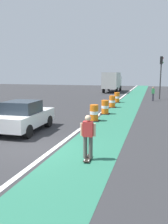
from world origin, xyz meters
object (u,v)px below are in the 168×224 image
object	(u,v)px
traffic_barrel_mid	(105,107)
traffic_light_corner	(161,70)
traffic_barrel_far	(117,98)
parked_sedan_nearest	(24,116)
pedestrian_crossing	(153,93)
skateboarder_on_lane	(88,136)
traffic_barrel_back	(112,102)
delivery_truck_down_block	(112,81)
traffic_barrel_front	(94,113)

from	to	relation	value
traffic_barrel_mid	traffic_light_corner	size ratio (longest dim) A/B	0.21
traffic_barrel_far	traffic_light_corner	distance (m)	7.16
parked_sedan_nearest	pedestrian_crossing	xyz separation A→B (m)	(6.69, 16.59, 0.03)
traffic_barrel_far	skateboarder_on_lane	bearing A→B (deg)	-84.96
traffic_barrel_back	traffic_barrel_far	xyz separation A→B (m)	(-0.13, 3.82, 0.00)
traffic_barrel_far	pedestrian_crossing	xyz separation A→B (m)	(3.73, 2.41, 0.33)
traffic_barrel_far	delivery_truck_down_block	size ratio (longest dim) A/B	0.14
traffic_barrel_mid	traffic_barrel_far	distance (m)	7.52
traffic_barrel_front	traffic_barrel_far	distance (m)	10.35
traffic_barrel_back	traffic_barrel_far	bearing A→B (deg)	91.98
traffic_barrel_mid	pedestrian_crossing	bearing A→B (deg)	70.42
skateboarder_on_lane	parked_sedan_nearest	bearing A→B (deg)	144.51
parked_sedan_nearest	traffic_barrel_front	xyz separation A→B (m)	(2.98, 3.82, -0.30)
traffic_barrel_far	delivery_truck_down_block	distance (m)	14.12
skateboarder_on_lane	delivery_truck_down_block	size ratio (longest dim) A/B	0.22
traffic_barrel_mid	traffic_barrel_back	bearing A→B (deg)	91.00
traffic_barrel_mid	pedestrian_crossing	xyz separation A→B (m)	(3.53, 9.93, 0.33)
skateboarder_on_lane	pedestrian_crossing	world-z (taller)	skateboarder_on_lane
traffic_barrel_back	delivery_truck_down_block	bearing A→B (deg)	99.65
skateboarder_on_lane	traffic_barrel_far	world-z (taller)	skateboarder_on_lane
delivery_truck_down_block	traffic_light_corner	size ratio (longest dim) A/B	1.50
pedestrian_crossing	traffic_barrel_far	bearing A→B (deg)	-147.08
parked_sedan_nearest	traffic_barrel_far	xyz separation A→B (m)	(2.96, 14.17, -0.30)
traffic_barrel_front	traffic_barrel_back	xyz separation A→B (m)	(0.11, 6.53, 0.00)
delivery_truck_down_block	traffic_light_corner	distance (m)	11.80
traffic_barrel_front	traffic_barrel_mid	xyz separation A→B (m)	(0.17, 2.83, 0.00)
parked_sedan_nearest	traffic_barrel_back	size ratio (longest dim) A/B	3.80
parked_sedan_nearest	traffic_barrel_back	distance (m)	10.80
skateboarder_on_lane	delivery_truck_down_block	bearing A→B (deg)	98.03
parked_sedan_nearest	traffic_barrel_back	world-z (taller)	parked_sedan_nearest
traffic_barrel_front	traffic_light_corner	world-z (taller)	traffic_light_corner
traffic_barrel_far	delivery_truck_down_block	bearing A→B (deg)	101.73
traffic_barrel_back	pedestrian_crossing	size ratio (longest dim) A/B	0.68
traffic_barrel_back	pedestrian_crossing	world-z (taller)	pedestrian_crossing
traffic_barrel_front	traffic_barrel_back	world-z (taller)	same
delivery_truck_down_block	parked_sedan_nearest	bearing A→B (deg)	-90.21
parked_sedan_nearest	traffic_barrel_front	size ratio (longest dim) A/B	3.80
skateboarder_on_lane	traffic_barrel_far	bearing A→B (deg)	95.04
traffic_barrel_front	delivery_truck_down_block	xyz separation A→B (m)	(-2.88, 24.11, 1.31)
skateboarder_on_lane	traffic_barrel_front	bearing A→B (deg)	102.13
skateboarder_on_lane	traffic_barrel_mid	distance (m)	9.95
skateboarder_on_lane	traffic_light_corner	world-z (taller)	traffic_light_corner
parked_sedan_nearest	traffic_light_corner	size ratio (longest dim) A/B	0.81
traffic_barrel_far	pedestrian_crossing	size ratio (longest dim) A/B	0.68
parked_sedan_nearest	delivery_truck_down_block	xyz separation A→B (m)	(0.10, 27.93, 1.01)
skateboarder_on_lane	pedestrian_crossing	xyz separation A→B (m)	(2.20, 19.79, -0.05)
skateboarder_on_lane	traffic_barrel_front	distance (m)	7.20
traffic_light_corner	pedestrian_crossing	bearing A→B (deg)	-108.94
parked_sedan_nearest	pedestrian_crossing	world-z (taller)	parked_sedan_nearest
parked_sedan_nearest	traffic_barrel_mid	world-z (taller)	parked_sedan_nearest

